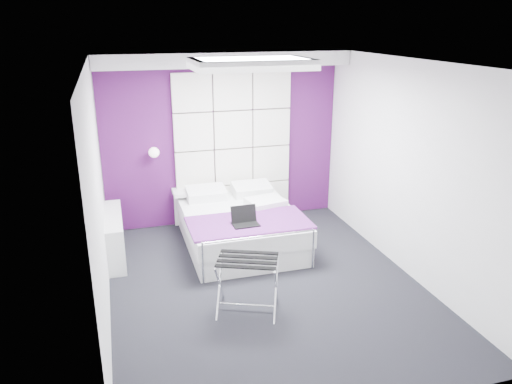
# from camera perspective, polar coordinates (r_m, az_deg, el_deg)

# --- Properties ---
(floor) EXTENTS (4.40, 4.40, 0.00)m
(floor) POSITION_cam_1_polar(r_m,az_deg,el_deg) (6.09, 1.09, -10.60)
(floor) COLOR black
(floor) RESTS_ON ground
(ceiling) EXTENTS (4.40, 4.40, 0.00)m
(ceiling) POSITION_cam_1_polar(r_m,az_deg,el_deg) (5.31, 1.27, 14.61)
(ceiling) COLOR white
(ceiling) RESTS_ON wall_back
(wall_back) EXTENTS (3.60, 0.00, 3.60)m
(wall_back) POSITION_cam_1_polar(r_m,az_deg,el_deg) (7.61, -3.84, 6.00)
(wall_back) COLOR silver
(wall_back) RESTS_ON floor
(wall_left) EXTENTS (0.00, 4.40, 4.40)m
(wall_left) POSITION_cam_1_polar(r_m,az_deg,el_deg) (5.33, -17.62, -0.60)
(wall_left) COLOR silver
(wall_left) RESTS_ON floor
(wall_right) EXTENTS (0.00, 4.40, 4.40)m
(wall_right) POSITION_cam_1_polar(r_m,az_deg,el_deg) (6.32, 16.95, 2.49)
(wall_right) COLOR silver
(wall_right) RESTS_ON floor
(accent_wall) EXTENTS (3.58, 0.02, 2.58)m
(accent_wall) POSITION_cam_1_polar(r_m,az_deg,el_deg) (7.60, -3.82, 5.99)
(accent_wall) COLOR #48114B
(accent_wall) RESTS_ON wall_back
(soffit) EXTENTS (3.58, 0.50, 0.20)m
(soffit) POSITION_cam_1_polar(r_m,az_deg,el_deg) (7.19, -3.60, 14.93)
(soffit) COLOR silver
(soffit) RESTS_ON wall_back
(headboard) EXTENTS (1.80, 0.08, 2.30)m
(headboard) POSITION_cam_1_polar(r_m,az_deg,el_deg) (7.62, -2.61, 5.03)
(headboard) COLOR white
(headboard) RESTS_ON wall_back
(skylight) EXTENTS (1.36, 0.86, 0.12)m
(skylight) POSITION_cam_1_polar(r_m,az_deg,el_deg) (5.88, -0.56, 14.55)
(skylight) COLOR white
(skylight) RESTS_ON ceiling
(wall_lamp) EXTENTS (0.15, 0.15, 0.15)m
(wall_lamp) POSITION_cam_1_polar(r_m,az_deg,el_deg) (7.35, -11.62, 4.53)
(wall_lamp) COLOR white
(wall_lamp) RESTS_ON wall_back
(radiator) EXTENTS (0.22, 1.20, 0.60)m
(radiator) POSITION_cam_1_polar(r_m,az_deg,el_deg) (6.90, -15.82, -4.87)
(radiator) COLOR silver
(radiator) RESTS_ON floor
(bed) EXTENTS (1.57, 1.89, 0.67)m
(bed) POSITION_cam_1_polar(r_m,az_deg,el_deg) (6.99, -1.84, -3.95)
(bed) COLOR silver
(bed) RESTS_ON floor
(nightstand) EXTENTS (0.48, 0.37, 0.05)m
(nightstand) POSITION_cam_1_polar(r_m,az_deg,el_deg) (7.54, -7.70, 0.06)
(nightstand) COLOR silver
(nightstand) RESTS_ON wall_back
(luggage_rack) EXTENTS (0.63, 0.47, 0.62)m
(luggage_rack) POSITION_cam_1_polar(r_m,az_deg,el_deg) (5.46, -0.96, -10.58)
(luggage_rack) COLOR silver
(luggage_rack) RESTS_ON floor
(laptop) EXTENTS (0.33, 0.24, 0.24)m
(laptop) POSITION_cam_1_polar(r_m,az_deg,el_deg) (6.40, -1.31, -3.19)
(laptop) COLOR black
(laptop) RESTS_ON bed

